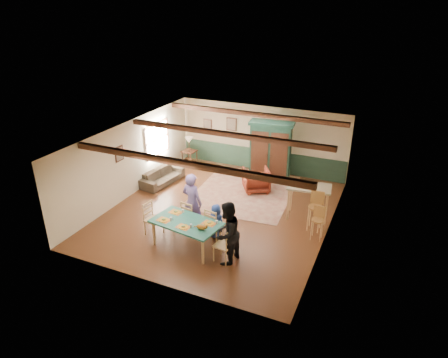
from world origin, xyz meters
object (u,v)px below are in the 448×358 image
at_px(person_woman, 227,233).
at_px(person_man, 192,202).
at_px(cat, 201,227).
at_px(bar_stool_right, 317,224).
at_px(counter_table, 308,202).
at_px(dining_table, 187,234).
at_px(dining_chair_far_left, 191,215).
at_px(armoire, 270,152).
at_px(dining_chair_end_right, 223,244).
at_px(table_lamp, 189,144).
at_px(armchair, 256,180).
at_px(dining_chair_far_right, 215,223).
at_px(end_table, 190,158).
at_px(dining_chair_end_left, 154,219).
at_px(person_child, 216,221).
at_px(sofa, 162,176).
at_px(bar_stool_left, 315,212).

bearing_deg(person_woman, person_man, -115.87).
xyz_separation_m(cat, bar_stool_right, (2.73, 2.10, -0.40)).
bearing_deg(person_man, bar_stool_right, -156.15).
bearing_deg(counter_table, dining_table, -132.11).
height_order(dining_chair_far_left, armoire, armoire).
height_order(dining_chair_end_right, person_man, person_man).
height_order(person_man, table_lamp, person_man).
height_order(armchair, counter_table, counter_table).
bearing_deg(bar_stool_right, armoire, 126.09).
distance_m(dining_chair_far_right, bar_stool_right, 3.01).
distance_m(dining_table, dining_chair_far_left, 0.90).
distance_m(dining_chair_end_right, end_table, 7.00).
relative_size(dining_chair_end_left, person_child, 0.95).
distance_m(dining_chair_end_left, sofa, 3.69).
bearing_deg(bar_stool_right, table_lamp, 149.41).
bearing_deg(dining_chair_end_right, bar_stool_left, 152.56).
bearing_deg(bar_stool_left, person_man, -156.76).
height_order(dining_chair_end_left, bar_stool_left, bar_stool_left).
xyz_separation_m(counter_table, bar_stool_right, (0.55, -1.14, -0.05)).
bearing_deg(dining_table, person_child, 54.93).
xyz_separation_m(cat, table_lamp, (-3.46, 5.67, 0.05)).
xyz_separation_m(armchair, end_table, (-3.44, 1.19, -0.10)).
distance_m(dining_chair_end_left, table_lamp, 5.56).
bearing_deg(person_woman, armoire, -165.09).
distance_m(dining_chair_far_right, cat, 0.98).
bearing_deg(bar_stool_left, person_child, -148.02).
height_order(armoire, armchair, armoire).
height_order(end_table, counter_table, counter_table).
distance_m(armoire, bar_stool_right, 4.39).
distance_m(dining_table, person_woman, 1.43).
distance_m(person_child, bar_stool_right, 2.97).
xyz_separation_m(end_table, counter_table, (5.64, -2.43, 0.24)).
distance_m(person_man, bar_stool_right, 3.76).
bearing_deg(dining_table, person_woman, -8.51).
bearing_deg(counter_table, cat, -123.96).
bearing_deg(dining_chair_end_left, end_table, 25.92).
relative_size(dining_chair_end_right, person_woman, 0.58).
relative_size(armoire, armchair, 2.52).
height_order(person_woman, bar_stool_right, person_woman).
xyz_separation_m(dining_chair_far_left, armchair, (0.86, 3.46, -0.09)).
xyz_separation_m(armchair, bar_stool_right, (2.75, -2.38, 0.09)).
bearing_deg(table_lamp, person_man, -60.41).
relative_size(table_lamp, bar_stool_right, 0.59).
height_order(dining_table, person_man, person_man).
height_order(dining_table, bar_stool_left, bar_stool_left).
bearing_deg(dining_chair_far_left, bar_stool_right, -154.95).
distance_m(person_woman, armchair, 4.58).
relative_size(dining_chair_end_left, person_man, 0.55).
xyz_separation_m(dining_chair_end_right, counter_table, (1.53, 3.23, 0.05)).
bearing_deg(cat, person_man, 136.55).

